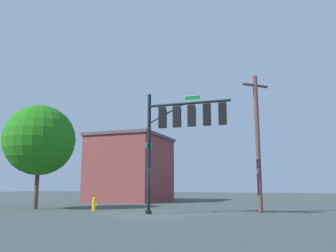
% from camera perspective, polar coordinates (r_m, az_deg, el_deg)
% --- Properties ---
extents(ground_plane, '(120.00, 120.00, 0.00)m').
position_cam_1_polar(ground_plane, '(19.59, -3.26, -14.31)').
color(ground_plane, '#3D4946').
extents(signal_pole_assembly, '(4.87, 0.94, 6.77)m').
position_cam_1_polar(signal_pole_assembly, '(19.20, 2.41, 0.30)').
color(signal_pole_assembly, black).
rests_on(signal_pole_assembly, ground_plane).
extents(utility_pole, '(1.40, 1.31, 8.17)m').
position_cam_1_polar(utility_pole, '(21.24, 14.56, -2.22)').
color(utility_pole, brown).
rests_on(utility_pole, ground_plane).
extents(fire_hydrant, '(0.33, 0.24, 0.83)m').
position_cam_1_polar(fire_hydrant, '(22.48, -12.08, -12.47)').
color(fire_hydrant, yellow).
rests_on(fire_hydrant, ground_plane).
extents(tree_near, '(4.80, 4.80, 7.03)m').
position_cam_1_polar(tree_near, '(25.24, -20.41, -2.18)').
color(tree_near, '#513827').
rests_on(tree_near, ground_plane).
extents(brick_building, '(6.81, 7.92, 6.50)m').
position_cam_1_polar(brick_building, '(35.10, -6.15, -6.92)').
color(brick_building, brown).
rests_on(brick_building, ground_plane).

